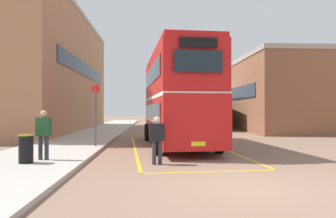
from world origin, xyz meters
TOP-DOWN VIEW (x-y plane):
  - ground_plane at (0.00, 14.40)m, footprint 135.60×135.60m
  - sidewalk_left at (-6.50, 16.80)m, footprint 4.00×57.60m
  - brick_building_left at (-11.18, 20.94)m, footprint 6.28×22.16m
  - depot_building_right at (9.40, 22.08)m, footprint 7.93×15.73m
  - double_decker_bus at (-0.97, 8.85)m, footprint 3.48×10.10m
  - single_deck_bus at (3.41, 23.00)m, footprint 3.33×8.50m
  - pedestrian_boarding at (-2.06, 3.33)m, footprint 0.54×0.31m
  - pedestrian_waiting_near at (-5.95, 3.65)m, footprint 0.57×0.26m
  - litter_bin at (-6.28, 2.97)m, footprint 0.48×0.48m
  - bus_stop_sign at (-4.90, 7.77)m, footprint 0.43×0.15m
  - bay_marking_yellow at (-0.90, 6.97)m, footprint 5.23×12.27m

SIDE VIEW (x-z plane):
  - ground_plane at x=0.00m, z-range 0.00..0.00m
  - bay_marking_yellow at x=-0.90m, z-range 0.00..0.01m
  - sidewalk_left at x=-6.50m, z-range 0.00..0.14m
  - litter_bin at x=-6.28m, z-range 0.14..1.06m
  - pedestrian_boarding at x=-2.06m, z-range 0.12..1.75m
  - pedestrian_waiting_near at x=-5.95m, z-range 0.27..1.97m
  - single_deck_bus at x=3.41m, z-range 0.13..3.15m
  - bus_stop_sign at x=-4.90m, z-range 0.42..3.34m
  - double_decker_bus at x=-0.97m, z-range 0.14..4.89m
  - depot_building_right at x=9.40m, z-range 0.00..6.44m
  - brick_building_left at x=-11.18m, z-range 0.00..10.10m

